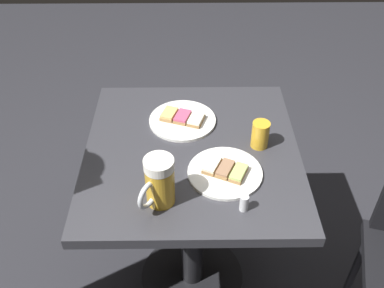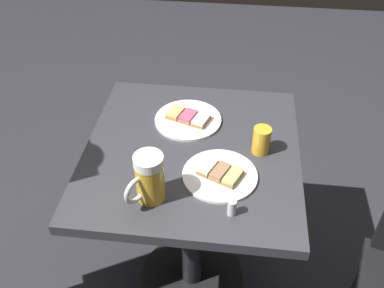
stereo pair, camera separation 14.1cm
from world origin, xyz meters
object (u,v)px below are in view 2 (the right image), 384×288
at_px(plate_near, 220,174).
at_px(beer_glass_small, 261,140).
at_px(salt_shaker, 232,208).
at_px(plate_far, 188,119).
at_px(beer_mug, 149,179).

xyz_separation_m(plate_near, beer_glass_small, (-0.12, -0.13, 0.04)).
bearing_deg(beer_glass_small, plate_near, 47.49).
xyz_separation_m(plate_near, salt_shaker, (-0.04, 0.14, 0.02)).
relative_size(plate_near, salt_shaker, 4.47).
xyz_separation_m(beer_glass_small, salt_shaker, (0.08, 0.28, -0.02)).
distance_m(plate_far, salt_shaker, 0.44).
bearing_deg(plate_far, salt_shaker, 113.00).
height_order(plate_near, salt_shaker, salt_shaker).
relative_size(beer_glass_small, salt_shaker, 1.79).
bearing_deg(beer_mug, beer_glass_small, -142.32).
bearing_deg(plate_near, beer_glass_small, -132.51).
relative_size(beer_mug, salt_shaker, 3.04).
distance_m(plate_far, beer_mug, 0.39).
height_order(plate_near, beer_mug, beer_mug).
bearing_deg(beer_mug, plate_far, -99.42).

